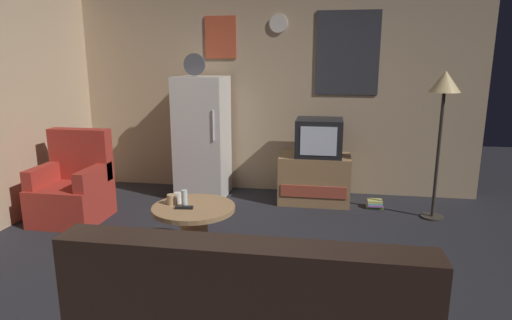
# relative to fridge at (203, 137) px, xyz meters

# --- Properties ---
(ground_plane) EXTENTS (12.00, 12.00, 0.00)m
(ground_plane) POSITION_rel_fridge_xyz_m (0.79, -2.01, -0.75)
(ground_plane) COLOR #232328
(wall_with_art) EXTENTS (5.20, 0.12, 2.56)m
(wall_with_art) POSITION_rel_fridge_xyz_m (0.80, 0.44, 0.53)
(wall_with_art) COLOR tan
(wall_with_art) RESTS_ON ground_plane
(fridge) EXTENTS (0.60, 0.62, 1.77)m
(fridge) POSITION_rel_fridge_xyz_m (0.00, 0.00, 0.00)
(fridge) COLOR silver
(fridge) RESTS_ON ground_plane
(tv_stand) EXTENTS (0.84, 0.53, 0.58)m
(tv_stand) POSITION_rel_fridge_xyz_m (1.40, -0.03, -0.47)
(tv_stand) COLOR #9E754C
(tv_stand) RESTS_ON ground_plane
(crt_tv) EXTENTS (0.54, 0.51, 0.44)m
(crt_tv) POSITION_rel_fridge_xyz_m (1.44, -0.03, 0.04)
(crt_tv) COLOR black
(crt_tv) RESTS_ON tv_stand
(standing_lamp) EXTENTS (0.32, 0.32, 1.59)m
(standing_lamp) POSITION_rel_fridge_xyz_m (2.71, -0.38, 0.60)
(standing_lamp) COLOR #332D28
(standing_lamp) RESTS_ON ground_plane
(coffee_table) EXTENTS (0.72, 0.72, 0.46)m
(coffee_table) POSITION_rel_fridge_xyz_m (0.42, -1.73, -0.52)
(coffee_table) COLOR #9E754C
(coffee_table) RESTS_ON ground_plane
(wine_glass) EXTENTS (0.05, 0.05, 0.15)m
(wine_glass) POSITION_rel_fridge_xyz_m (0.35, -1.76, -0.22)
(wine_glass) COLOR silver
(wine_glass) RESTS_ON coffee_table
(mug_ceramic_white) EXTENTS (0.08, 0.08, 0.09)m
(mug_ceramic_white) POSITION_rel_fridge_xyz_m (0.25, -1.66, -0.25)
(mug_ceramic_white) COLOR silver
(mug_ceramic_white) RESTS_ON coffee_table
(mug_ceramic_tan) EXTENTS (0.08, 0.08, 0.09)m
(mug_ceramic_tan) POSITION_rel_fridge_xyz_m (0.21, -1.71, -0.25)
(mug_ceramic_tan) COLOR tan
(mug_ceramic_tan) RESTS_ON coffee_table
(remote_control) EXTENTS (0.15, 0.06, 0.02)m
(remote_control) POSITION_rel_fridge_xyz_m (0.36, -1.80, -0.28)
(remote_control) COLOR black
(remote_control) RESTS_ON coffee_table
(armchair) EXTENTS (0.68, 0.68, 0.96)m
(armchair) POSITION_rel_fridge_xyz_m (-1.15, -1.05, -0.42)
(armchair) COLOR #A52D23
(armchair) RESTS_ON ground_plane
(book_stack) EXTENTS (0.19, 0.17, 0.09)m
(book_stack) POSITION_rel_fridge_xyz_m (2.11, -0.14, -0.71)
(book_stack) COLOR #62A435
(book_stack) RESTS_ON ground_plane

